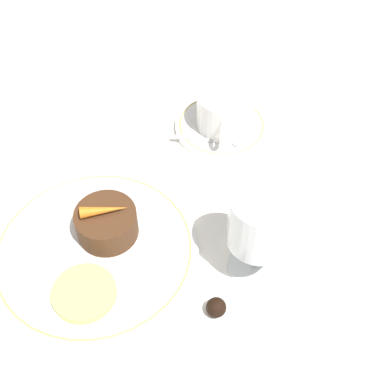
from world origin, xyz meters
The scene contains 10 objects.
ground_plane centered at (0.00, 0.00, 0.00)m, with size 3.00×3.00×0.00m, color white.
dinner_plate centered at (0.04, -0.01, 0.01)m, with size 0.27×0.27×0.01m.
saucer centered at (-0.22, 0.13, 0.01)m, with size 0.15×0.15×0.01m.
coffee_cup centered at (-0.22, 0.14, 0.04)m, with size 0.11×0.09×0.06m.
spoon centered at (-0.18, 0.13, 0.01)m, with size 0.02×0.12×0.00m.
wine_glass centered at (0.03, 0.19, 0.09)m, with size 0.08×0.08×0.14m.
dessert_cake centered at (0.01, 0.00, 0.03)m, with size 0.08×0.08×0.04m.
carrot_garnish centered at (0.01, 0.00, 0.06)m, with size 0.03×0.06×0.02m.
pineapple_slice centered at (0.10, -0.01, 0.02)m, with size 0.08×0.08×0.01m.
chocolate_truffle centered at (0.10, 0.15, 0.01)m, with size 0.02×0.02×0.02m.
Camera 1 is at (0.40, 0.15, 0.59)m, focal length 50.00 mm.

